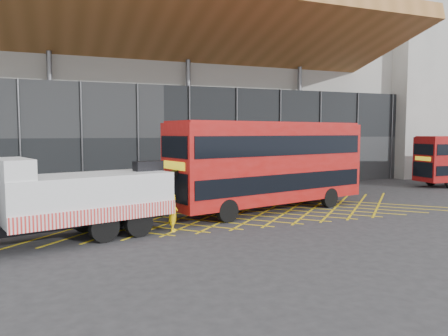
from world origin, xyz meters
name	(u,v)px	position (x,y,z in m)	size (l,w,h in m)	color
ground_plane	(181,219)	(0.00, 0.00, 0.00)	(120.00, 120.00, 0.00)	#27272A
road_markings	(251,213)	(4.00, 0.00, 0.01)	(24.76, 7.16, 0.01)	yellow
construction_building	(144,82)	(1.92, 18.40, 8.98)	(55.00, 23.97, 18.00)	#979792
east_building	(419,82)	(32.00, 16.00, 10.00)	(15.00, 12.00, 20.00)	gray
recovery_truck	(37,197)	(-6.64, -2.99, 1.91)	(11.85, 5.42, 4.14)	black
bus_towed	(270,162)	(5.33, 0.39, 2.77)	(12.53, 5.66, 4.98)	#9E0F0C
worker	(173,212)	(-1.09, -2.63, 0.85)	(0.62, 0.40, 1.69)	yellow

